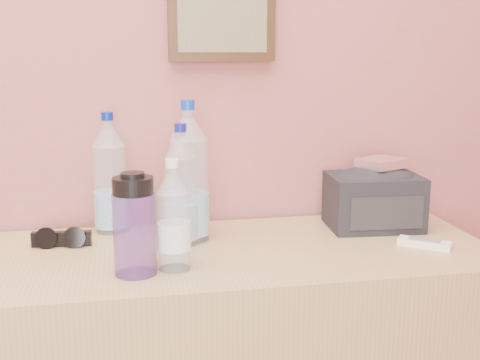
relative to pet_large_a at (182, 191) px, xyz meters
name	(u,v)px	position (x,y,z in m)	size (l,w,h in m)	color
picture_frame	(222,16)	(0.14, 0.19, 0.45)	(0.30, 0.03, 0.25)	#382311
pet_large_a	(182,191)	(0.00, 0.00, 0.00)	(0.09, 0.09, 0.32)	white
pet_large_b	(110,180)	(-0.18, 0.14, 0.01)	(0.09, 0.09, 0.33)	white
pet_large_c	(189,179)	(0.02, 0.03, 0.03)	(0.10, 0.10, 0.37)	silver
pet_small	(174,222)	(-0.04, -0.19, -0.03)	(0.07, 0.07, 0.26)	#C4E6F3
nalgene_bottle	(134,225)	(-0.13, -0.20, -0.02)	(0.10, 0.10, 0.23)	#623791
sunglasses	(62,239)	(-0.31, 0.03, -0.12)	(0.15, 0.06, 0.04)	black
ac_remote	(424,243)	(0.61, -0.15, -0.13)	(0.13, 0.04, 0.02)	beige
toiletry_bag	(374,198)	(0.55, 0.04, -0.05)	(0.25, 0.18, 0.17)	black
foil_packet	(382,163)	(0.57, 0.05, 0.05)	(0.12, 0.10, 0.02)	silver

